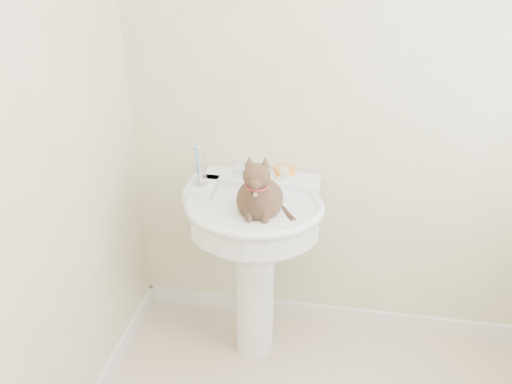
% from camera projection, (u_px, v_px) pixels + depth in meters
% --- Properties ---
extents(wall_back, '(2.20, 0.00, 2.50)m').
position_uv_depth(wall_back, '(361.00, 103.00, 2.43)').
color(wall_back, beige).
rests_on(wall_back, ground).
extents(baseboard_back, '(2.20, 0.02, 0.09)m').
position_uv_depth(baseboard_back, '(341.00, 314.00, 2.98)').
color(baseboard_back, white).
rests_on(baseboard_back, floor).
extents(pedestal_sink, '(0.65, 0.63, 0.89)m').
position_uv_depth(pedestal_sink, '(254.00, 232.00, 2.50)').
color(pedestal_sink, white).
rests_on(pedestal_sink, floor).
extents(faucet, '(0.28, 0.12, 0.14)m').
position_uv_depth(faucet, '(260.00, 172.00, 2.53)').
color(faucet, silver).
rests_on(faucet, pedestal_sink).
extents(soap_bar, '(0.10, 0.08, 0.03)m').
position_uv_depth(soap_bar, '(285.00, 171.00, 2.61)').
color(soap_bar, orange).
rests_on(soap_bar, pedestal_sink).
extents(toothbrush_cup, '(0.07, 0.07, 0.18)m').
position_uv_depth(toothbrush_cup, '(200.00, 175.00, 2.49)').
color(toothbrush_cup, silver).
rests_on(toothbrush_cup, pedestal_sink).
extents(cat, '(0.22, 0.28, 0.41)m').
position_uv_depth(cat, '(259.00, 196.00, 2.31)').
color(cat, brown).
rests_on(cat, pedestal_sink).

